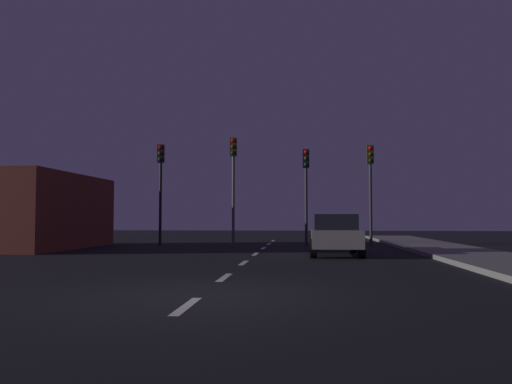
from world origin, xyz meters
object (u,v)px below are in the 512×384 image
traffic_signal_center_left (233,170)px  traffic_signal_center_right (306,178)px  traffic_signal_far_right (370,175)px  car_stopped_ahead (335,234)px  traffic_signal_far_left (161,175)px

traffic_signal_center_left → traffic_signal_center_right: traffic_signal_center_left is taller
traffic_signal_far_right → traffic_signal_center_left: bearing=180.0°
car_stopped_ahead → traffic_signal_far_left: bearing=143.2°
traffic_signal_far_left → car_stopped_ahead: traffic_signal_far_left is taller
traffic_signal_center_left → traffic_signal_far_right: bearing=-0.0°
traffic_signal_far_right → traffic_signal_center_right: bearing=-180.0°
traffic_signal_center_left → car_stopped_ahead: size_ratio=1.28×
traffic_signal_center_left → traffic_signal_far_right: size_ratio=1.09×
traffic_signal_far_right → car_stopped_ahead: 7.02m
traffic_signal_center_left → traffic_signal_far_left: bearing=-180.0°
traffic_signal_far_left → car_stopped_ahead: bearing=-36.8°
traffic_signal_center_right → car_stopped_ahead: bearing=-80.8°
traffic_signal_center_left → car_stopped_ahead: traffic_signal_center_left is taller
traffic_signal_far_left → traffic_signal_center_right: size_ratio=1.07×
traffic_signal_far_left → traffic_signal_center_right: 7.24m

